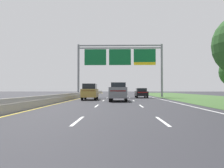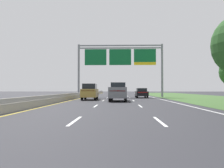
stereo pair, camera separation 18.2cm
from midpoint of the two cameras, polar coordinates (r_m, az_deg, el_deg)
name	(u,v)px [view 2 (the right image)]	position (r m, az deg, el deg)	size (l,w,h in m)	color
ground_plane	(118,98)	(34.53, 1.77, -3.64)	(220.00, 220.00, 0.00)	#2B2B30
lane_striping	(118,99)	(34.08, 1.77, -3.66)	(11.96, 106.00, 0.01)	white
grass_verge_right	(212,99)	(37.24, 23.80, -3.34)	(14.00, 110.00, 0.02)	#3D602D
median_barrier_concrete	(75,96)	(35.15, -9.07, -3.00)	(0.60, 110.00, 0.85)	#99968E
overhead_sign_gantry	(120,59)	(40.35, 2.19, 6.16)	(15.06, 0.42, 9.36)	gray
pickup_truck_grey	(118,92)	(26.85, 1.74, -2.00)	(2.11, 5.44, 2.20)	slate
car_blue_centre_lane_sedan	(119,93)	(39.17, 1.93, -2.17)	(1.94, 4.45, 1.57)	navy
car_gold_left_lane_suv	(90,91)	(30.15, -5.36, -1.88)	(1.99, 4.73, 2.11)	#A38438
car_black_right_lane_sedan	(141,93)	(37.69, 7.49, -2.19)	(1.84, 4.41, 1.57)	black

